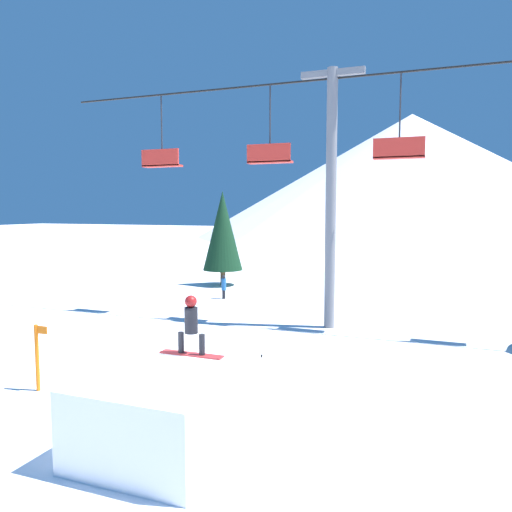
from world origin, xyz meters
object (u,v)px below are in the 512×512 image
(snowboarder, at_px, (191,325))
(trail_marker, at_px, (37,356))
(snow_ramp, at_px, (169,409))
(distant_skier, at_px, (224,286))

(snowboarder, height_order, trail_marker, snowboarder)
(snow_ramp, relative_size, distant_skier, 2.74)
(snowboarder, xyz_separation_m, trail_marker, (-4.59, 0.32, -1.26))
(snow_ramp, relative_size, snowboarder, 2.35)
(snowboarder, xyz_separation_m, distant_skier, (-5.64, 13.81, -1.51))
(snow_ramp, distance_m, snowboarder, 1.77)
(snow_ramp, height_order, distant_skier, snow_ramp)
(snowboarder, bearing_deg, trail_marker, 175.98)
(trail_marker, bearing_deg, distant_skier, 94.46)
(distant_skier, bearing_deg, snow_ramp, -68.98)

